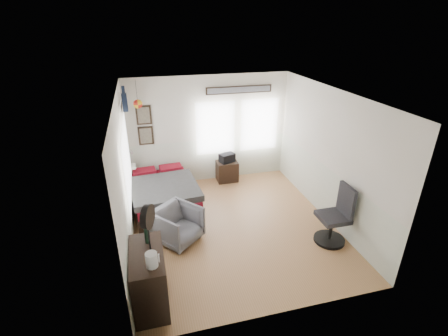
{
  "coord_description": "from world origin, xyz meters",
  "views": [
    {
      "loc": [
        -1.58,
        -5.32,
        3.9
      ],
      "look_at": [
        -0.1,
        0.4,
        1.15
      ],
      "focal_mm": 26.0,
      "sensor_mm": 36.0,
      "label": 1
    }
  ],
  "objects_px": {
    "armchair": "(178,225)",
    "task_chair": "(335,220)",
    "nightstand": "(227,171)",
    "dresser": "(149,278)",
    "bed": "(164,194)"
  },
  "relations": [
    {
      "from": "nightstand",
      "to": "task_chair",
      "type": "distance_m",
      "value": 3.25
    },
    {
      "from": "dresser",
      "to": "bed",
      "type": "bearing_deg",
      "value": 80.75
    },
    {
      "from": "armchair",
      "to": "task_chair",
      "type": "relative_size",
      "value": 0.66
    },
    {
      "from": "armchair",
      "to": "bed",
      "type": "bearing_deg",
      "value": 56.27
    },
    {
      "from": "armchair",
      "to": "dresser",
      "type": "bearing_deg",
      "value": -153.31
    },
    {
      "from": "armchair",
      "to": "task_chair",
      "type": "bearing_deg",
      "value": -54.8
    },
    {
      "from": "bed",
      "to": "dresser",
      "type": "distance_m",
      "value": 2.74
    },
    {
      "from": "armchair",
      "to": "nightstand",
      "type": "bearing_deg",
      "value": 14.91
    },
    {
      "from": "armchair",
      "to": "nightstand",
      "type": "xyz_separation_m",
      "value": [
        1.56,
        2.23,
        -0.09
      ]
    },
    {
      "from": "task_chair",
      "to": "armchair",
      "type": "bearing_deg",
      "value": 165.97
    },
    {
      "from": "bed",
      "to": "nightstand",
      "type": "height_order",
      "value": "bed"
    },
    {
      "from": "bed",
      "to": "nightstand",
      "type": "xyz_separation_m",
      "value": [
        1.71,
        0.9,
        -0.03
      ]
    },
    {
      "from": "dresser",
      "to": "armchair",
      "type": "height_order",
      "value": "dresser"
    },
    {
      "from": "bed",
      "to": "nightstand",
      "type": "relative_size",
      "value": 3.82
    },
    {
      "from": "armchair",
      "to": "nightstand",
      "type": "height_order",
      "value": "armchair"
    }
  ]
}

